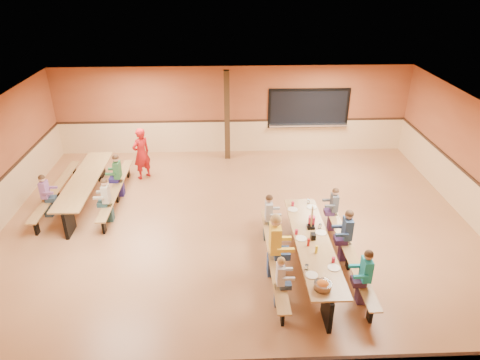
{
  "coord_description": "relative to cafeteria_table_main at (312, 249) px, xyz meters",
  "views": [
    {
      "loc": [
        -0.3,
        -9.05,
        6.06
      ],
      "look_at": [
        0.07,
        0.47,
        1.15
      ],
      "focal_mm": 32.0,
      "sensor_mm": 36.0,
      "label": 1
    }
  ],
  "objects": [
    {
      "name": "table_paddle",
      "position": [
        0.05,
        0.5,
        0.35
      ],
      "size": [
        0.16,
        0.16,
        0.56
      ],
      "color": "black",
      "rests_on": "cafeteria_table_main"
    },
    {
      "name": "seated_child_char_right",
      "position": [
        0.82,
        1.54,
        0.05
      ],
      "size": [
        0.34,
        0.28,
        1.15
      ],
      "primitive_type": null,
      "color": "#4A4E53",
      "rests_on": "ground"
    },
    {
      "name": "seated_child_green_sec",
      "position": [
        -4.88,
        3.53,
        0.1
      ],
      "size": [
        0.39,
        0.32,
        1.24
      ],
      "primitive_type": null,
      "color": "#2C6336",
      "rests_on": "ground"
    },
    {
      "name": "seated_adult_yellow",
      "position": [
        -0.83,
        -0.11,
        0.2
      ],
      "size": [
        0.49,
        0.4,
        1.46
      ],
      "primitive_type": null,
      "color": "yellow",
      "rests_on": "ground"
    },
    {
      "name": "seated_child_grey_left",
      "position": [
        -0.83,
        1.19,
        0.07
      ],
      "size": [
        0.36,
        0.3,
        1.2
      ],
      "primitive_type": null,
      "color": "#AEAEAE",
      "rests_on": "ground"
    },
    {
      "name": "kitchen_pass_through",
      "position": [
        1.06,
        6.6,
        0.96
      ],
      "size": [
        2.78,
        0.28,
        1.38
      ],
      "color": "black",
      "rests_on": "ground"
    },
    {
      "name": "seated_child_tan_sec",
      "position": [
        -4.88,
        2.18,
        0.08
      ],
      "size": [
        0.37,
        0.3,
        1.2
      ],
      "primitive_type": null,
      "color": "#AAA088",
      "rests_on": "ground"
    },
    {
      "name": "seated_child_white_left",
      "position": [
        -0.83,
        -1.06,
        0.04
      ],
      "size": [
        0.33,
        0.27,
        1.12
      ],
      "primitive_type": null,
      "color": "silver",
      "rests_on": "ground"
    },
    {
      "name": "seated_child_teal_right",
      "position": [
        0.82,
        -1.04,
        0.08
      ],
      "size": [
        0.37,
        0.31,
        1.22
      ],
      "primitive_type": null,
      "color": "teal",
      "rests_on": "ground"
    },
    {
      "name": "seated_child_purple_sec",
      "position": [
        -6.53,
        2.48,
        0.07
      ],
      "size": [
        0.36,
        0.29,
        1.18
      ],
      "primitive_type": null,
      "color": "#814F83",
      "rests_on": "ground"
    },
    {
      "name": "structural_post",
      "position": [
        -1.74,
        6.04,
        0.97
      ],
      "size": [
        0.18,
        0.18,
        3.0
      ],
      "primitive_type": "cube",
      "color": "#332111",
      "rests_on": "ground"
    },
    {
      "name": "ground",
      "position": [
        -1.54,
        1.64,
        -0.53
      ],
      "size": [
        12.0,
        12.0,
        0.0
      ],
      "primitive_type": "plane",
      "color": "#965D39",
      "rests_on": "ground"
    },
    {
      "name": "cafeteria_table_main",
      "position": [
        0.0,
        0.0,
        0.0
      ],
      "size": [
        1.91,
        3.7,
        0.74
      ],
      "color": "olive",
      "rests_on": "ground"
    },
    {
      "name": "standing_woman",
      "position": [
        -4.38,
        4.64,
        0.29
      ],
      "size": [
        0.7,
        0.69,
        1.63
      ],
      "primitive_type": "imported",
      "rotation": [
        0.0,
        0.0,
        3.91
      ],
      "color": "#AA1313",
      "rests_on": "ground"
    },
    {
      "name": "seated_child_navy_right",
      "position": [
        0.82,
        0.34,
        0.1
      ],
      "size": [
        0.39,
        0.32,
        1.26
      ],
      "primitive_type": null,
      "color": "navy",
      "rests_on": "ground"
    },
    {
      "name": "room_envelope",
      "position": [
        -1.54,
        1.64,
        0.16
      ],
      "size": [
        12.04,
        10.04,
        3.02
      ],
      "color": "#994F2C",
      "rests_on": "ground"
    },
    {
      "name": "cafeteria_table_second",
      "position": [
        -5.7,
        3.17,
        0.0
      ],
      "size": [
        1.91,
        3.7,
        0.74
      ],
      "color": "olive",
      "rests_on": "ground"
    },
    {
      "name": "punch_pitcher",
      "position": [
        0.08,
        0.62,
        0.32
      ],
      "size": [
        0.16,
        0.16,
        0.22
      ],
      "primitive_type": "cylinder",
      "color": "#B0172C",
      "rests_on": "cafeteria_table_main"
    },
    {
      "name": "condiment_ketchup",
      "position": [
        -0.13,
        -0.16,
        0.3
      ],
      "size": [
        0.06,
        0.06,
        0.17
      ],
      "primitive_type": "cylinder",
      "color": "#B2140F",
      "rests_on": "cafeteria_table_main"
    },
    {
      "name": "napkin_dispenser",
      "position": [
        0.01,
        0.08,
        0.28
      ],
      "size": [
        0.1,
        0.14,
        0.13
      ],
      "primitive_type": "cube",
      "color": "black",
      "rests_on": "cafeteria_table_main"
    },
    {
      "name": "place_settings",
      "position": [
        -0.0,
        0.0,
        0.27
      ],
      "size": [
        0.65,
        3.3,
        0.11
      ],
      "primitive_type": null,
      "color": "beige",
      "rests_on": "cafeteria_table_main"
    },
    {
      "name": "condiment_mustard",
      "position": [
        -0.01,
        -0.4,
        0.3
      ],
      "size": [
        0.06,
        0.06,
        0.17
      ],
      "primitive_type": "cylinder",
      "color": "yellow",
      "rests_on": "cafeteria_table_main"
    },
    {
      "name": "chip_bowl",
      "position": [
        -0.11,
        -1.47,
        0.29
      ],
      "size": [
        0.32,
        0.32,
        0.15
      ],
      "primitive_type": null,
      "color": "orange",
      "rests_on": "cafeteria_table_main"
    }
  ]
}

